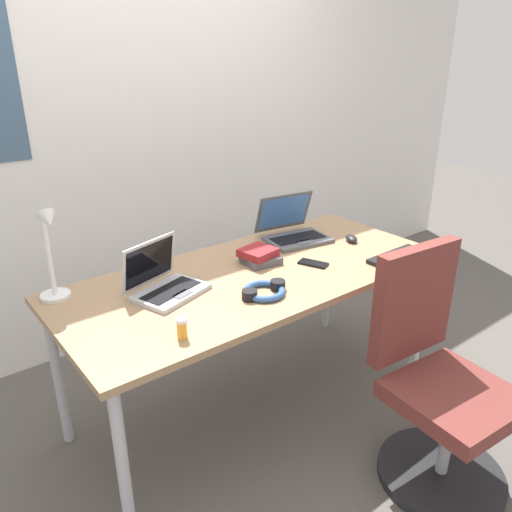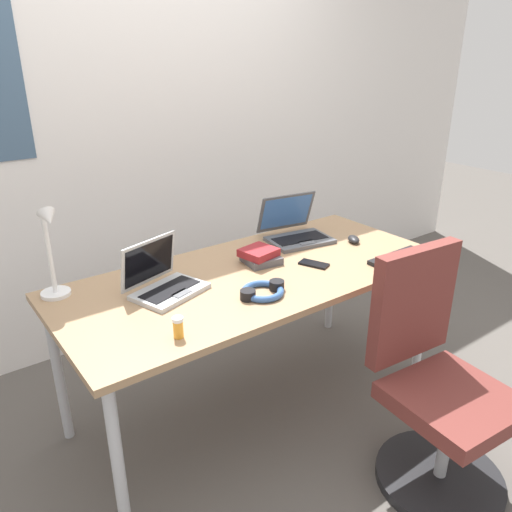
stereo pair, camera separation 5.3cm
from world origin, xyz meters
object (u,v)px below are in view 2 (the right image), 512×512
at_px(desk_lamp, 51,253).
at_px(laptop_by_keyboard, 163,282).
at_px(pill_bottle, 178,327).
at_px(book_stack, 260,256).
at_px(cell_phone, 314,264).
at_px(external_keyboard, 400,258).
at_px(laptop_mid_desk, 295,231).
at_px(office_chair, 436,393).
at_px(headphones, 263,291).
at_px(computer_mouse, 353,239).

bearing_deg(desk_lamp, laptop_by_keyboard, -28.62).
xyz_separation_m(desk_lamp, pill_bottle, (0.25, -0.56, -0.16)).
distance_m(pill_bottle, book_stack, 0.73).
xyz_separation_m(cell_phone, pill_bottle, (-0.82, -0.19, 0.04)).
bearing_deg(external_keyboard, laptop_by_keyboard, 160.18).
distance_m(laptop_mid_desk, laptop_by_keyboard, 0.86).
height_order(laptop_mid_desk, office_chair, same).
height_order(laptop_by_keyboard, office_chair, office_chair).
distance_m(headphones, book_stack, 0.33).
relative_size(laptop_by_keyboard, cell_phone, 2.56).
height_order(laptop_mid_desk, pill_bottle, laptop_mid_desk).
bearing_deg(laptop_by_keyboard, office_chair, -48.36).
xyz_separation_m(external_keyboard, office_chair, (-0.31, -0.48, -0.35)).
bearing_deg(pill_bottle, laptop_by_keyboard, 70.80).
relative_size(cell_phone, pill_bottle, 1.72).
relative_size(desk_lamp, computer_mouse, 4.17).
distance_m(book_stack, office_chair, 0.96).
xyz_separation_m(external_keyboard, computer_mouse, (-0.00, 0.30, 0.01)).
relative_size(computer_mouse, pill_bottle, 1.22).
relative_size(computer_mouse, headphones, 0.45).
bearing_deg(desk_lamp, cell_phone, -19.22).
xyz_separation_m(desk_lamp, computer_mouse, (1.44, -0.27, -0.18)).
bearing_deg(desk_lamp, computer_mouse, -10.76).
bearing_deg(laptop_mid_desk, external_keyboard, -67.17).
height_order(laptop_by_keyboard, cell_phone, laptop_by_keyboard).
height_order(desk_lamp, computer_mouse, desk_lamp).
xyz_separation_m(laptop_mid_desk, computer_mouse, (0.22, -0.22, -0.03)).
distance_m(external_keyboard, cell_phone, 0.42).
bearing_deg(laptop_by_keyboard, headphones, -40.11).
relative_size(laptop_by_keyboard, pill_bottle, 4.41).
distance_m(computer_mouse, office_chair, 0.91).
xyz_separation_m(external_keyboard, cell_phone, (-0.37, 0.20, -0.01)).
height_order(headphones, pill_bottle, pill_bottle).
height_order(desk_lamp, headphones, desk_lamp).
height_order(external_keyboard, pill_bottle, pill_bottle).
height_order(computer_mouse, pill_bottle, pill_bottle).
bearing_deg(book_stack, laptop_by_keyboard, -179.36).
bearing_deg(cell_phone, pill_bottle, 170.01).
distance_m(laptop_by_keyboard, headphones, 0.41).
bearing_deg(laptop_by_keyboard, pill_bottle, -109.20).
bearing_deg(cell_phone, computer_mouse, -7.94).
relative_size(external_keyboard, computer_mouse, 3.44).
distance_m(laptop_by_keyboard, book_stack, 0.51).
distance_m(laptop_by_keyboard, pill_bottle, 0.38).
bearing_deg(cell_phone, external_keyboard, -51.31).
xyz_separation_m(headphones, office_chair, (0.44, -0.58, -0.36)).
distance_m(cell_phone, book_stack, 0.26).
distance_m(computer_mouse, pill_bottle, 1.22).
height_order(laptop_by_keyboard, headphones, laptop_by_keyboard).
bearing_deg(office_chair, cell_phone, 94.98).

